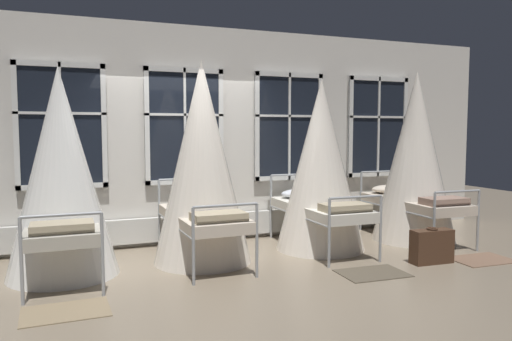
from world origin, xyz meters
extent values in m
plane|color=gray|center=(0.00, 0.00, 0.00)|extent=(20.12, 20.12, 0.00)
cube|color=silver|center=(0.00, 1.17, 1.65)|extent=(11.06, 0.10, 3.30)
cube|color=black|center=(-1.73, 1.06, 1.78)|extent=(1.20, 0.02, 1.74)
cube|color=silver|center=(-1.73, 1.06, 0.95)|extent=(1.20, 0.06, 0.07)
cube|color=silver|center=(-1.73, 1.06, 2.62)|extent=(1.20, 0.06, 0.07)
cube|color=silver|center=(-2.29, 1.06, 1.78)|extent=(0.07, 0.06, 1.74)
cube|color=silver|center=(-1.16, 1.06, 1.78)|extent=(0.07, 0.06, 1.74)
cube|color=silver|center=(-1.73, 1.06, 1.78)|extent=(0.04, 0.06, 1.74)
cube|color=silver|center=(-1.73, 1.06, 1.96)|extent=(1.20, 0.06, 0.04)
cube|color=black|center=(0.00, 1.06, 1.78)|extent=(1.20, 0.02, 1.74)
cube|color=silver|center=(0.00, 1.06, 0.95)|extent=(1.20, 0.06, 0.07)
cube|color=silver|center=(0.00, 1.06, 2.62)|extent=(1.20, 0.06, 0.07)
cube|color=silver|center=(-0.56, 1.06, 1.78)|extent=(0.07, 0.06, 1.74)
cube|color=silver|center=(0.56, 1.06, 1.78)|extent=(0.07, 0.06, 1.74)
cube|color=silver|center=(0.00, 1.06, 1.78)|extent=(0.04, 0.06, 1.74)
cube|color=silver|center=(0.00, 1.06, 1.96)|extent=(1.20, 0.06, 0.04)
cube|color=black|center=(1.73, 1.06, 1.78)|extent=(1.20, 0.02, 1.74)
cube|color=silver|center=(1.73, 1.06, 0.95)|extent=(1.20, 0.06, 0.07)
cube|color=silver|center=(1.73, 1.06, 2.62)|extent=(1.20, 0.06, 0.07)
cube|color=silver|center=(1.16, 1.06, 1.78)|extent=(0.07, 0.06, 1.74)
cube|color=silver|center=(2.29, 1.06, 1.78)|extent=(0.07, 0.06, 1.74)
cube|color=silver|center=(1.73, 1.06, 1.78)|extent=(0.04, 0.06, 1.74)
cube|color=silver|center=(1.73, 1.06, 1.96)|extent=(1.20, 0.06, 0.04)
cube|color=black|center=(3.45, 1.06, 1.78)|extent=(1.20, 0.02, 1.74)
cube|color=silver|center=(3.45, 1.06, 0.95)|extent=(1.20, 0.06, 0.07)
cube|color=silver|center=(3.45, 1.06, 2.62)|extent=(1.20, 0.06, 0.07)
cube|color=silver|center=(2.89, 1.06, 1.78)|extent=(0.07, 0.06, 1.74)
cube|color=silver|center=(4.02, 1.06, 1.78)|extent=(0.07, 0.06, 1.74)
cube|color=silver|center=(3.45, 1.06, 1.78)|extent=(0.04, 0.06, 1.74)
cube|color=silver|center=(3.45, 1.06, 1.96)|extent=(1.20, 0.06, 0.04)
cube|color=silver|center=(0.00, 1.04, 0.25)|extent=(7.50, 0.10, 0.36)
cylinder|color=#9EA3A8|center=(-2.12, 0.90, 0.50)|extent=(0.04, 0.04, 1.01)
cylinder|color=#9EA3A8|center=(-1.36, 0.90, 0.50)|extent=(0.04, 0.04, 1.01)
cylinder|color=#9EA3A8|center=(-2.12, -0.97, 0.44)|extent=(0.04, 0.04, 0.88)
cylinder|color=#9EA3A8|center=(-1.36, -0.97, 0.44)|extent=(0.04, 0.04, 0.88)
cylinder|color=#9EA3A8|center=(-2.12, -0.03, 0.51)|extent=(0.04, 1.87, 0.03)
cylinder|color=#9EA3A8|center=(-1.36, -0.03, 0.51)|extent=(0.04, 1.87, 0.03)
cylinder|color=#9EA3A8|center=(-1.74, 0.90, 1.01)|extent=(0.76, 0.03, 0.03)
cylinder|color=#9EA3A8|center=(-1.74, -0.97, 0.88)|extent=(0.76, 0.03, 0.03)
cube|color=#B7B2A3|center=(-1.74, -0.03, 0.59)|extent=(0.79, 1.89, 0.14)
ellipsoid|color=#B7B2A3|center=(-1.74, 0.66, 0.73)|extent=(0.59, 0.40, 0.14)
cube|color=tan|center=(-1.74, -0.71, 0.71)|extent=(0.63, 0.36, 0.10)
cone|color=white|center=(-1.74, -0.03, 1.24)|extent=(1.28, 1.28, 2.47)
cylinder|color=#9EA3A8|center=(-0.43, 0.90, 0.50)|extent=(0.04, 0.04, 1.01)
cylinder|color=#9EA3A8|center=(0.33, 0.91, 0.50)|extent=(0.04, 0.04, 1.01)
cylinder|color=#9EA3A8|center=(-0.39, -0.97, 0.44)|extent=(0.04, 0.04, 0.88)
cylinder|color=#9EA3A8|center=(0.37, -0.96, 0.44)|extent=(0.04, 0.04, 0.88)
cylinder|color=#9EA3A8|center=(-0.41, -0.04, 0.51)|extent=(0.07, 1.87, 0.03)
cylinder|color=#9EA3A8|center=(0.35, -0.02, 0.51)|extent=(0.07, 1.87, 0.03)
cylinder|color=#9EA3A8|center=(-0.05, 0.91, 1.01)|extent=(0.76, 0.05, 0.03)
cylinder|color=#9EA3A8|center=(-0.01, -0.96, 0.88)|extent=(0.76, 0.05, 0.03)
cube|color=beige|center=(-0.03, -0.03, 0.59)|extent=(0.82, 1.91, 0.14)
ellipsoid|color=silver|center=(-0.04, 0.67, 0.73)|extent=(0.60, 0.41, 0.14)
cube|color=tan|center=(-0.02, -0.70, 0.71)|extent=(0.64, 0.37, 0.10)
cone|color=silver|center=(-0.03, -0.03, 1.32)|extent=(1.28, 1.28, 2.63)
cylinder|color=#9EA3A8|center=(1.37, 0.97, 0.50)|extent=(0.04, 0.04, 1.01)
cylinder|color=#9EA3A8|center=(2.13, 0.96, 0.50)|extent=(0.04, 0.04, 1.01)
cylinder|color=#9EA3A8|center=(1.37, -0.90, 0.44)|extent=(0.04, 0.04, 0.88)
cylinder|color=#9EA3A8|center=(2.13, -0.91, 0.44)|extent=(0.04, 0.04, 0.88)
cylinder|color=#9EA3A8|center=(1.37, 0.03, 0.51)|extent=(0.04, 1.87, 0.03)
cylinder|color=#9EA3A8|center=(2.13, 0.03, 0.51)|extent=(0.04, 1.87, 0.03)
cylinder|color=#9EA3A8|center=(1.75, 0.96, 1.01)|extent=(0.76, 0.03, 0.03)
cylinder|color=#9EA3A8|center=(1.75, -0.91, 0.88)|extent=(0.76, 0.03, 0.03)
cube|color=silver|center=(1.75, 0.03, 0.59)|extent=(0.79, 1.89, 0.14)
ellipsoid|color=silver|center=(1.75, 0.72, 0.73)|extent=(0.59, 0.40, 0.14)
cube|color=tan|center=(1.75, -0.65, 0.71)|extent=(0.63, 0.36, 0.10)
cone|color=silver|center=(1.75, 0.03, 1.23)|extent=(1.28, 1.28, 2.47)
cylinder|color=#9EA3A8|center=(3.06, 0.96, 0.50)|extent=(0.04, 0.04, 1.01)
cylinder|color=#9EA3A8|center=(3.82, 0.94, 0.50)|extent=(0.04, 0.04, 1.01)
cylinder|color=#9EA3A8|center=(3.00, -0.91, 0.44)|extent=(0.04, 0.04, 0.88)
cylinder|color=#9EA3A8|center=(3.77, -0.93, 0.44)|extent=(0.04, 0.04, 0.88)
cylinder|color=#9EA3A8|center=(3.03, 0.02, 0.51)|extent=(0.09, 1.87, 0.03)
cylinder|color=#9EA3A8|center=(3.79, 0.00, 0.51)|extent=(0.09, 1.87, 0.03)
cylinder|color=#9EA3A8|center=(3.44, 0.95, 1.01)|extent=(0.76, 0.05, 0.03)
cylinder|color=#9EA3A8|center=(3.38, -0.92, 0.88)|extent=(0.76, 0.05, 0.03)
cube|color=beige|center=(3.41, 0.01, 0.59)|extent=(0.84, 1.91, 0.14)
ellipsoid|color=beige|center=(3.43, 0.71, 0.73)|extent=(0.60, 0.42, 0.14)
cube|color=gray|center=(3.39, -0.66, 0.71)|extent=(0.64, 0.38, 0.10)
cone|color=silver|center=(3.41, 0.01, 1.32)|extent=(1.28, 1.28, 2.63)
cube|color=#8E7A5B|center=(-1.73, -1.33, 0.01)|extent=(0.82, 0.58, 0.01)
cube|color=brown|center=(1.73, -1.33, 0.01)|extent=(0.82, 0.59, 0.01)
cube|color=brown|center=(3.45, -1.33, 0.01)|extent=(0.82, 0.59, 0.01)
cube|color=#472D1E|center=(2.71, -1.21, 0.22)|extent=(0.57, 0.23, 0.44)
cube|color=tan|center=(2.72, -1.10, 0.22)|extent=(0.50, 0.04, 0.03)
torus|color=#472D1E|center=(2.71, -1.21, 0.46)|extent=(0.15, 0.15, 0.02)
camera|label=1|loc=(-1.68, -6.20, 1.72)|focal=34.37mm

